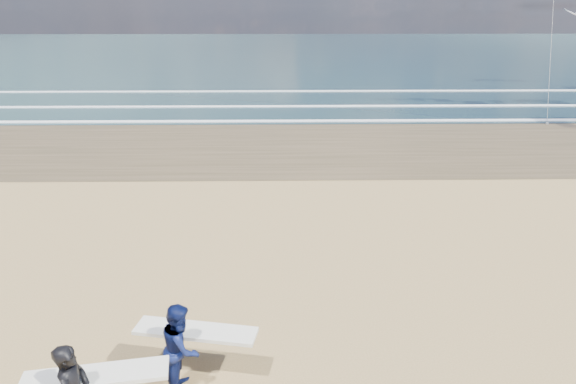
{
  "coord_description": "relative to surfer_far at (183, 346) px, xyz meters",
  "views": [
    {
      "loc": [
        2.83,
        -6.88,
        6.41
      ],
      "look_at": [
        3.05,
        6.0,
        1.72
      ],
      "focal_mm": 32.0,
      "sensor_mm": 36.0,
      "label": 1
    }
  ],
  "objects": [
    {
      "name": "kite_1",
      "position": [
        17.74,
        23.88,
        4.68
      ],
      "size": [
        6.19,
        4.78,
        9.74
      ],
      "color": "slate",
      "rests_on": "ground"
    },
    {
      "name": "surfer_far",
      "position": [
        0.0,
        0.0,
        0.0
      ],
      "size": [
        2.26,
        1.23,
        1.7
      ],
      "color": "#0C1646",
      "rests_on": "ground"
    },
    {
      "name": "foam_breakers",
      "position": [
        18.87,
        27.52,
        -0.81
      ],
      "size": [
        220.0,
        11.7,
        0.05
      ],
      "color": "white",
      "rests_on": "ground"
    },
    {
      "name": "ocean",
      "position": [
        18.87,
        71.42,
        -0.85
      ],
      "size": [
        220.0,
        100.0,
        0.02
      ],
      "primitive_type": "cube",
      "color": "#182E36",
      "rests_on": "ground"
    }
  ]
}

